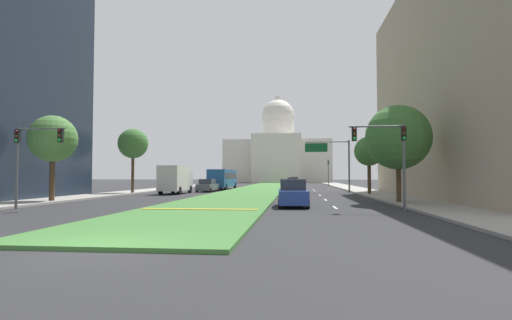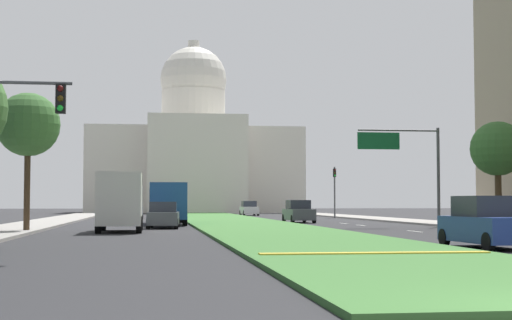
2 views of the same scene
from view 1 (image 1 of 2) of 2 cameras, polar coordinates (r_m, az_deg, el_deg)
name	(u,v)px [view 1 (image 1 of 2)]	position (r m, az deg, el deg)	size (l,w,h in m)	color
ground_plane	(263,188)	(67.24, 1.09, -4.06)	(260.00, 260.00, 0.00)	#2B2B2D
grass_median	(260,188)	(61.60, 0.65, -4.16)	(7.58, 101.98, 0.14)	#427A38
median_curb_nose	(199,209)	(22.98, -8.26, -7.12)	(6.83, 0.50, 0.04)	gold
lane_dashes_right	(319,195)	(43.19, 9.26, -5.03)	(0.16, 34.80, 0.01)	silver
sidewalk_left	(159,189)	(59.17, -13.98, -4.17)	(4.00, 101.98, 0.15)	#9E9991
sidewalk_right	(360,190)	(56.39, 14.94, -4.26)	(4.00, 101.98, 0.15)	#9E9991
midrise_block_right	(505,80)	(41.74, 32.64, 9.84)	(15.38, 33.83, 21.22)	tan
capitol_building	(278,155)	(123.05, 3.23, 0.79)	(32.34, 23.15, 27.20)	silver
traffic_light_near_left	(30,149)	(28.38, -30.17, 1.44)	(3.34, 0.35, 5.20)	#515456
traffic_light_near_right	(389,147)	(24.55, 18.88, 1.78)	(3.34, 0.35, 5.20)	#515456
traffic_light_far_right	(328,169)	(78.10, 10.53, -1.34)	(0.28, 0.35, 5.20)	#515456
overhead_guide_sign	(332,155)	(49.51, 11.07, 0.71)	(5.54, 0.20, 6.50)	#515456
street_tree_left_near	(53,139)	(34.50, -27.55, 2.71)	(3.66, 3.66, 6.82)	#4C3823
street_tree_right_near	(398,138)	(31.10, 20.04, 3.10)	(4.82, 4.82, 7.37)	#4C3823
street_tree_left_mid	(133,144)	(47.03, -17.52, 2.26)	(3.42, 3.42, 7.49)	#4C3823
street_tree_right_mid	(369,152)	(44.00, 16.18, 1.18)	(3.17, 3.17, 6.33)	#4C3823
sedan_lead_stopped	(293,194)	(26.57, 5.39, -4.96)	(2.15, 4.48, 1.86)	navy
sedan_midblock	(208,186)	(50.53, -7.09, -3.76)	(2.16, 4.62, 1.65)	#4C5156
sedan_distant	(293,184)	(61.20, 5.39, -3.45)	(1.96, 4.59, 1.78)	#4C5156
sedan_far_horizon	(228,181)	(80.09, -4.15, -3.15)	(2.12, 4.62, 1.86)	#BCBCC1
sedan_very_far	(294,181)	(94.24, 5.64, -3.04)	(1.96, 4.21, 1.75)	silver
box_truck_delivery	(175,179)	(45.62, -11.69, -2.76)	(2.40, 6.40, 3.20)	silver
city_bus	(223,178)	(58.86, -4.86, -2.59)	(2.62, 11.00, 2.95)	#1E4C8C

